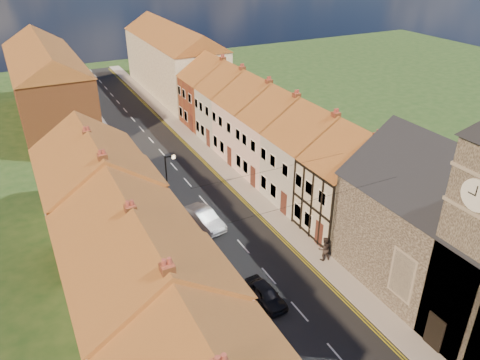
% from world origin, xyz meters
% --- Properties ---
extents(road, '(7.00, 90.00, 0.02)m').
position_xyz_m(road, '(0.00, 30.00, 0.01)').
color(road, black).
rests_on(road, ground).
extents(pavement_left, '(1.80, 90.00, 0.12)m').
position_xyz_m(pavement_left, '(-4.40, 30.00, 0.06)').
color(pavement_left, '#ADA39D').
rests_on(pavement_left, ground).
extents(pavement_right, '(1.80, 90.00, 0.12)m').
position_xyz_m(pavement_right, '(4.40, 30.00, 0.06)').
color(pavement_right, '#ADA39D').
rests_on(pavement_right, ground).
extents(church, '(11.25, 14.25, 15.20)m').
position_xyz_m(church, '(9.36, 3.32, 5.88)').
color(church, black).
rests_on(church, ground).
extents(cottage_r_tudor, '(8.30, 5.20, 9.00)m').
position_xyz_m(cottage_r_tudor, '(9.27, 12.70, 4.47)').
color(cottage_r_tudor, '#ECE6C7').
rests_on(cottage_r_tudor, ground).
extents(cottage_r_white_near, '(8.30, 6.00, 9.00)m').
position_xyz_m(cottage_r_white_near, '(9.30, 18.10, 4.47)').
color(cottage_r_white_near, '#B9B7AF').
rests_on(cottage_r_white_near, ground).
extents(cottage_r_cream_mid, '(8.30, 5.20, 9.00)m').
position_xyz_m(cottage_r_cream_mid, '(9.30, 23.50, 4.48)').
color(cottage_r_cream_mid, beige).
rests_on(cottage_r_cream_mid, ground).
extents(cottage_r_pink, '(8.30, 6.00, 9.00)m').
position_xyz_m(cottage_r_pink, '(9.30, 28.90, 4.47)').
color(cottage_r_pink, beige).
rests_on(cottage_r_pink, ground).
extents(cottage_r_white_far, '(8.30, 5.20, 9.00)m').
position_xyz_m(cottage_r_white_far, '(9.30, 34.30, 4.48)').
color(cottage_r_white_far, '#B9B7AF').
rests_on(cottage_r_white_far, ground).
extents(cottage_r_cream_far, '(8.30, 6.00, 9.00)m').
position_xyz_m(cottage_r_cream_far, '(9.30, 39.70, 4.47)').
color(cottage_r_cream_far, '#96522B').
rests_on(cottage_r_cream_far, ground).
extents(cottage_l_cream, '(8.30, 6.30, 9.10)m').
position_xyz_m(cottage_l_cream, '(-9.30, 5.55, 4.52)').
color(cottage_l_cream, beige).
rests_on(cottage_l_cream, ground).
extents(cottage_l_white, '(8.30, 6.90, 8.80)m').
position_xyz_m(cottage_l_white, '(-9.30, 11.95, 4.37)').
color(cottage_l_white, beige).
rests_on(cottage_l_white, ground).
extents(cottage_l_brick_mid, '(8.30, 5.70, 9.10)m').
position_xyz_m(cottage_l_brick_mid, '(-9.30, 18.05, 4.53)').
color(cottage_l_brick_mid, '#96522B').
rests_on(cottage_l_brick_mid, ground).
extents(cottage_l_pink, '(8.30, 6.30, 8.80)m').
position_xyz_m(cottage_l_pink, '(-9.30, 23.85, 4.37)').
color(cottage_l_pink, beige).
rests_on(cottage_l_pink, ground).
extents(block_right_far, '(8.30, 24.20, 10.50)m').
position_xyz_m(block_right_far, '(9.30, 55.00, 5.29)').
color(block_right_far, '#ECE6C7').
rests_on(block_right_far, ground).
extents(block_left_far, '(8.30, 24.20, 10.50)m').
position_xyz_m(block_left_far, '(-9.30, 50.00, 5.29)').
color(block_left_far, '#96522B').
rests_on(block_left_far, ground).
extents(lamppost, '(0.88, 0.15, 6.00)m').
position_xyz_m(lamppost, '(-3.81, 20.00, 3.54)').
color(lamppost, black).
rests_on(lamppost, pavement_left).
extents(car_near, '(1.77, 3.77, 1.25)m').
position_xyz_m(car_near, '(-1.50, 7.84, 0.62)').
color(car_near, black).
rests_on(car_near, ground).
extents(car_mid, '(2.35, 4.66, 1.47)m').
position_xyz_m(car_mid, '(-1.54, 18.11, 0.73)').
color(car_mid, '#9DA1A4').
rests_on(car_mid, ground).
extents(car_distant, '(3.01, 4.67, 1.20)m').
position_xyz_m(car_distant, '(-3.20, 57.25, 0.60)').
color(car_distant, '#A6A9AD').
rests_on(car_distant, ground).
extents(pedestrian_left, '(0.69, 0.54, 1.65)m').
position_xyz_m(pedestrian_left, '(-5.10, 4.43, 0.95)').
color(pedestrian_left, black).
rests_on(pedestrian_left, pavement_left).
extents(pedestrian_right, '(1.05, 0.88, 1.92)m').
position_xyz_m(pedestrian_right, '(4.53, 9.71, 1.08)').
color(pedestrian_right, '#2B2423').
rests_on(pedestrian_right, pavement_right).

